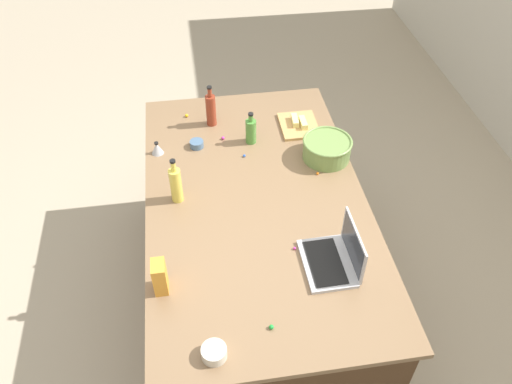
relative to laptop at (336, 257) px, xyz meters
name	(u,v)px	position (x,y,z in m)	size (l,w,h in m)	color
ground_plane	(256,297)	(-0.48, -0.30, -0.95)	(12.00, 12.00, 0.00)	#B7A88E
island_counter	(256,253)	(-0.48, -0.30, -0.50)	(1.99, 1.16, 0.90)	#4C331E
laptop	(336,257)	(0.00, 0.00, 0.00)	(0.31, 0.23, 0.22)	#B7B7BC
mixing_bowl_large	(327,148)	(-0.76, 0.15, 0.02)	(0.28, 0.28, 0.12)	#72934C
bottle_olive	(251,131)	(-0.97, -0.26, 0.04)	(0.06, 0.06, 0.20)	#4C8C38
bottle_soy	(211,109)	(-1.18, -0.47, 0.06)	(0.06, 0.06, 0.27)	maroon
bottle_oil	(176,184)	(-0.54, -0.71, 0.06)	(0.06, 0.06, 0.27)	#DBC64C
cutting_board	(299,125)	(-1.07, 0.06, -0.04)	(0.27, 0.23, 0.02)	tan
butter_stick_left	(295,120)	(-1.09, 0.04, -0.01)	(0.11, 0.04, 0.04)	#F4E58C
butter_stick_right	(303,123)	(-1.06, 0.08, -0.01)	(0.11, 0.04, 0.04)	#F4E58C
ramekin_small	(197,144)	(-0.97, -0.58, -0.03)	(0.08, 0.08, 0.04)	slate
ramekin_medium	(214,353)	(0.38, -0.60, -0.02)	(0.10, 0.10, 0.05)	beige
kitchen_timer	(157,148)	(-0.94, -0.81, -0.01)	(0.07, 0.07, 0.08)	#B2B2B7
candy_bag	(160,277)	(0.02, -0.80, 0.04)	(0.09, 0.06, 0.17)	gold
candy_0	(244,156)	(-0.83, -0.31, -0.04)	(0.02, 0.02, 0.02)	blue
candy_2	(223,138)	(-1.01, -0.42, -0.04)	(0.02, 0.02, 0.02)	#CC3399
candy_3	(318,173)	(-0.62, 0.07, -0.04)	(0.02, 0.02, 0.02)	orange
candy_4	(295,248)	(-0.11, -0.17, -0.04)	(0.01, 0.01, 0.01)	#CC3399
candy_5	(187,116)	(-1.28, -0.62, -0.04)	(0.02, 0.02, 0.02)	yellow
candy_6	(271,327)	(0.30, -0.35, -0.04)	(0.02, 0.02, 0.02)	green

